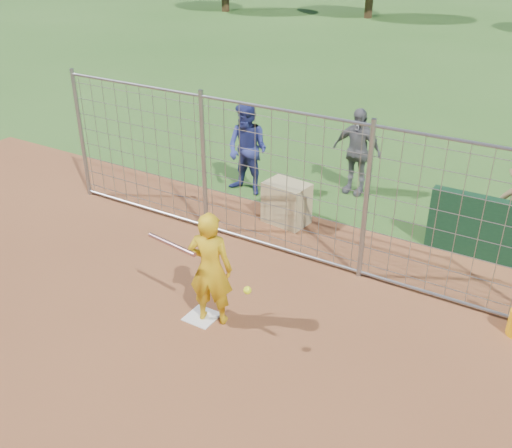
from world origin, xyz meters
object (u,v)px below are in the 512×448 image
Objects in this scene: equipment_bin at (287,203)px; bystander_b at (357,151)px; bystander_a at (247,150)px; batter at (210,269)px.

bystander_b is at bearing 81.66° from equipment_bin.
bystander_a is 1.66m from equipment_bin.
bystander_b is (-0.00, 5.14, 0.05)m from batter.
bystander_b is 2.09m from equipment_bin.
batter reaches higher than equipment_bin.
bystander_b reaches higher than equipment_bin.
equipment_bin is (-0.54, -1.95, -0.50)m from bystander_b.
bystander_b is at bearing 34.70° from bystander_a.
batter is 0.94× the size of bystander_b.
bystander_a is 1.05× the size of bystander_b.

